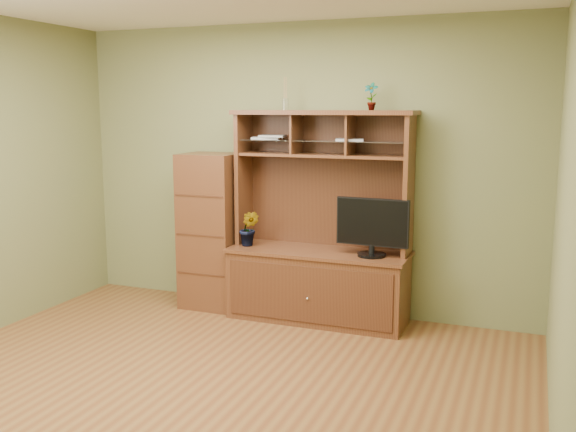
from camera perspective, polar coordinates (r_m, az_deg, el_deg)
The scene contains 8 objects.
room at distance 4.26m, azimuth -8.26°, elevation 1.78°, with size 4.54×4.04×2.74m.
media_hutch at distance 5.86m, azimuth 2.79°, elevation -4.22°, with size 1.66×0.61×1.90m.
monitor at distance 5.56m, azimuth 7.50°, elevation -0.88°, with size 0.64×0.25×0.51m.
orchid_plant at distance 5.96m, azimuth -3.48°, elevation -1.11°, with size 0.18×0.15×0.33m, color #285D20.
top_plant at distance 5.64m, azimuth 7.40°, elevation 10.52°, with size 0.13×0.09×0.24m, color #396523.
reed_diffuser at distance 5.88m, azimuth -0.25°, elevation 10.52°, with size 0.06×0.06×0.29m.
magazines at distance 5.86m, azimuth 0.55°, elevation 6.95°, with size 1.09×0.25×0.04m.
side_cabinet at distance 6.25m, azimuth -6.79°, elevation -1.31°, with size 0.53×0.49×1.49m.
Camera 1 is at (2.08, -3.67, 1.93)m, focal length 40.00 mm.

